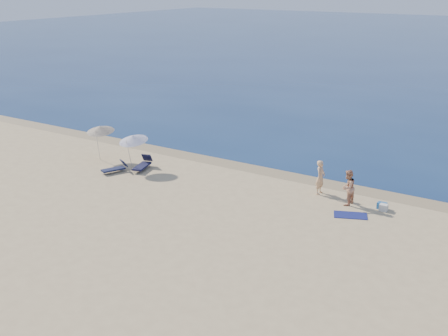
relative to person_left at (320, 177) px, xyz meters
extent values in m
cube|color=#847254|center=(-2.74, 1.75, -0.93)|extent=(240.00, 1.60, 0.00)
imported|color=tan|center=(0.00, 0.00, 0.00)|extent=(0.46, 0.69, 1.87)
imported|color=tan|center=(1.79, -0.69, -0.01)|extent=(0.81, 0.98, 1.86)
cube|color=#101450|center=(2.48, -1.92, -0.92)|extent=(1.83, 1.44, 0.03)
cube|color=silver|center=(3.64, -0.46, -0.77)|extent=(0.40, 0.34, 0.34)
cube|color=#1D589E|center=(3.50, -0.25, -0.77)|extent=(0.47, 0.34, 0.33)
cylinder|color=silver|center=(-11.14, -2.68, 0.03)|extent=(0.06, 0.44, 2.00)
cone|color=white|center=(-11.14, -2.29, 1.01)|extent=(1.83, 1.85, 0.65)
sphere|color=silver|center=(-11.14, -2.29, 1.18)|extent=(0.06, 0.06, 0.06)
cylinder|color=silver|center=(-14.21, -2.21, 0.06)|extent=(0.13, 0.35, 2.07)
cone|color=beige|center=(-14.21, -1.90, 1.08)|extent=(2.14, 2.16, 0.59)
sphere|color=silver|center=(-14.21, -1.90, 1.26)|extent=(0.06, 0.06, 0.06)
cube|color=#131434|center=(-10.68, -2.15, -0.70)|extent=(1.01, 1.71, 0.11)
cube|color=#131434|center=(-10.90, -1.38, -0.40)|extent=(0.67, 0.54, 0.52)
cylinder|color=#A5A5AD|center=(-10.45, -2.08, -0.82)|extent=(0.03, 0.03, 0.24)
cube|color=#151B3C|center=(-11.79, -3.45, -0.73)|extent=(1.03, 1.49, 0.09)
cube|color=#151B3C|center=(-11.51, -2.81, -0.47)|extent=(0.61, 0.52, 0.45)
cylinder|color=#A5A5AD|center=(-11.60, -3.54, -0.83)|extent=(0.03, 0.03, 0.21)
camera|label=1|loc=(10.90, -26.58, 10.10)|focal=45.00mm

